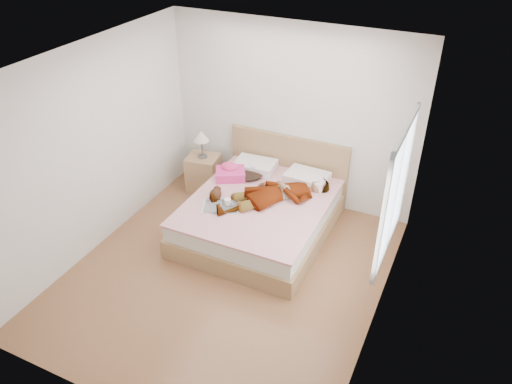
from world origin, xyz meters
TOP-DOWN VIEW (x-y plane):
  - ground at (0.00, 0.00)m, footprint 4.00×4.00m
  - woman at (0.15, 1.09)m, footprint 1.61×1.60m
  - hair at (-0.42, 1.54)m, footprint 0.60×0.67m
  - phone at (-0.35, 1.49)m, footprint 0.10×0.10m
  - room_shell at (1.77, 0.30)m, footprint 4.00×4.00m
  - bed at (0.00, 1.04)m, footprint 1.80×2.08m
  - towel at (-0.62, 1.31)m, footprint 0.51×0.48m
  - magazine at (-0.38, 0.59)m, footprint 0.56×0.48m
  - coffee_mug at (-0.32, 0.67)m, footprint 0.13×0.10m
  - plush_toy at (-0.55, 0.76)m, footprint 0.20×0.27m
  - nightstand at (-1.23, 1.59)m, footprint 0.52×0.47m

SIDE VIEW (x-z plane):
  - ground at x=0.00m, z-range 0.00..0.00m
  - bed at x=0.00m, z-range -0.22..0.78m
  - nightstand at x=-1.23m, z-range -0.17..0.83m
  - magazine at x=-0.38m, z-range 0.51..0.53m
  - hair at x=-0.42m, z-range 0.51..0.59m
  - coffee_mug at x=-0.32m, z-range 0.51..0.61m
  - plush_toy at x=-0.55m, z-range 0.51..0.65m
  - towel at x=-0.62m, z-range 0.49..0.70m
  - woman at x=0.15m, z-range 0.51..0.74m
  - phone at x=-0.35m, z-range 0.66..0.72m
  - room_shell at x=1.77m, z-range -0.50..3.50m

